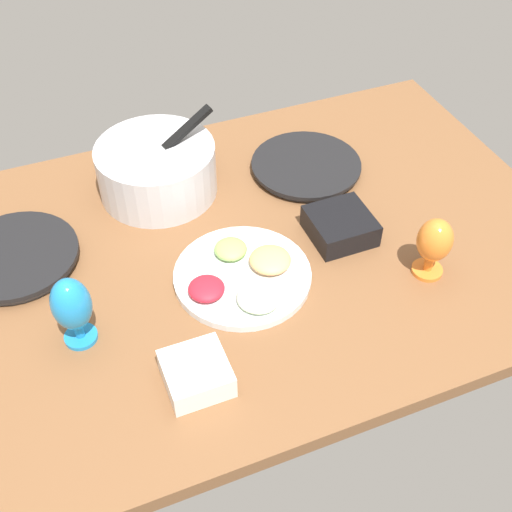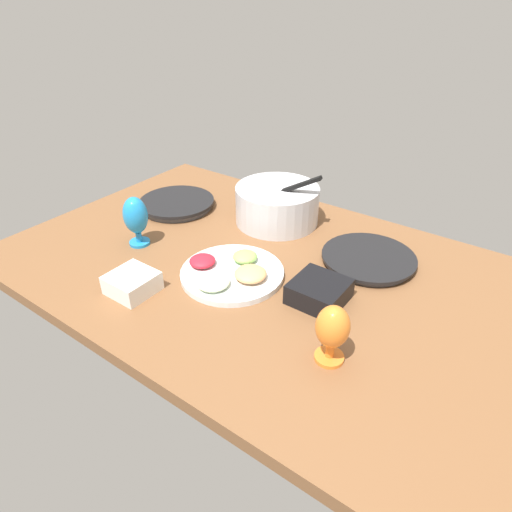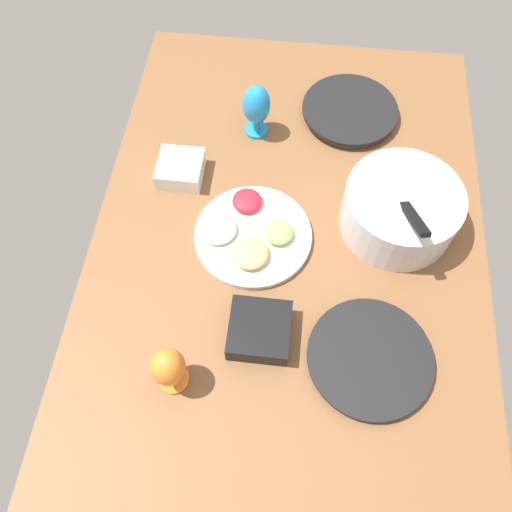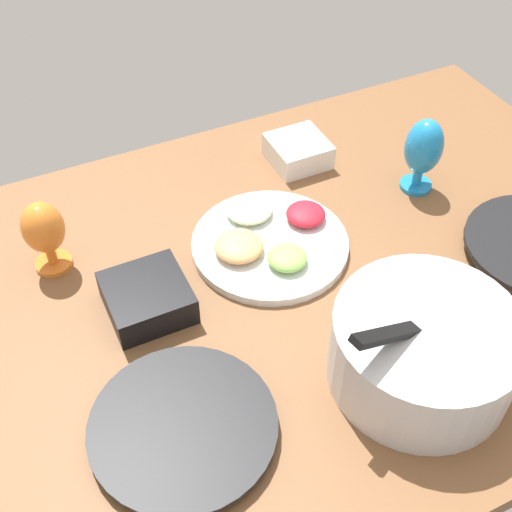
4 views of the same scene
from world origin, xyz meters
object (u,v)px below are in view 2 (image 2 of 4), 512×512
object	(u,v)px
hurricane_glass_orange	(332,329)
square_bowl_black	(319,290)
dinner_plate_right	(369,259)
mixing_bowl	(277,203)
square_bowl_white	(132,282)
hurricane_glass_blue	(136,217)
dinner_plate_left	(177,204)
fruit_platter	(231,272)

from	to	relation	value
hurricane_glass_orange	square_bowl_black	distance (cm)	23.24
hurricane_glass_orange	square_bowl_black	size ratio (longest dim) A/B	1.06
dinner_plate_right	mixing_bowl	distance (cm)	39.88
square_bowl_white	hurricane_glass_blue	bearing A→B (deg)	134.54
hurricane_glass_blue	square_bowl_black	world-z (taller)	hurricane_glass_blue
dinner_plate_left	hurricane_glass_blue	world-z (taller)	hurricane_glass_blue
dinner_plate_right	fruit_platter	world-z (taller)	fruit_platter
dinner_plate_left	fruit_platter	xyz separation A→B (cm)	(46.74, -24.71, 0.04)
dinner_plate_left	square_bowl_white	bearing A→B (deg)	-58.69
hurricane_glass_blue	mixing_bowl	bearing A→B (deg)	55.09
fruit_platter	dinner_plate_right	bearing A→B (deg)	46.30
mixing_bowl	square_bowl_white	xyz separation A→B (cm)	(-9.47, -60.00, -4.09)
hurricane_glass_blue	hurricane_glass_orange	bearing A→B (deg)	-7.62
fruit_platter	hurricane_glass_blue	distance (cm)	38.29
dinner_plate_right	mixing_bowl	size ratio (longest dim) A/B	0.94
dinner_plate_left	hurricane_glass_blue	bearing A→B (deg)	-70.97
mixing_bowl	fruit_platter	distance (cm)	39.37
fruit_platter	hurricane_glass_blue	xyz separation A→B (cm)	(-37.26, -2.77, 8.38)
dinner_plate_left	mixing_bowl	xyz separation A→B (cm)	(37.90, 13.25, 5.59)
dinner_plate_right	square_bowl_white	distance (cm)	72.15
hurricane_glass_orange	hurricane_glass_blue	distance (cm)	77.71
hurricane_glass_orange	dinner_plate_right	bearing A→B (deg)	102.28
square_bowl_black	square_bowl_white	world-z (taller)	square_bowl_black
square_bowl_black	hurricane_glass_orange	bearing A→B (deg)	-54.69
dinner_plate_left	square_bowl_black	distance (cm)	76.04
square_bowl_white	mixing_bowl	bearing A→B (deg)	81.03
dinner_plate_left	square_bowl_white	distance (cm)	54.74
hurricane_glass_blue	square_bowl_white	bearing A→B (deg)	-45.46
fruit_platter	square_bowl_white	xyz separation A→B (cm)	(-18.30, -22.04, 1.46)
hurricane_glass_orange	fruit_platter	bearing A→B (deg)	161.79
dinner_plate_right	square_bowl_black	distance (cm)	26.47
mixing_bowl	fruit_platter	bearing A→B (deg)	-76.90
mixing_bowl	square_bowl_white	size ratio (longest dim) A/B	2.53
mixing_bowl	fruit_platter	world-z (taller)	mixing_bowl
hurricane_glass_blue	dinner_plate_right	bearing A→B (deg)	26.96
fruit_platter	square_bowl_black	xyz separation A→B (cm)	(26.76, 5.28, 1.62)
hurricane_glass_blue	square_bowl_white	distance (cm)	27.90
hurricane_glass_orange	square_bowl_black	xyz separation A→B (cm)	(-13.01, 18.36, -5.83)
hurricane_glass_blue	square_bowl_white	size ratio (longest dim) A/B	1.39
mixing_bowl	hurricane_glass_blue	xyz separation A→B (cm)	(-28.43, -40.73, 2.83)
hurricane_glass_orange	hurricane_glass_blue	world-z (taller)	hurricane_glass_blue
fruit_platter	square_bowl_black	world-z (taller)	square_bowl_black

